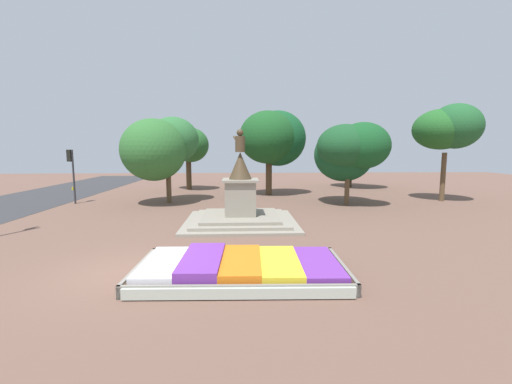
% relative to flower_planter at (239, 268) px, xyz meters
% --- Properties ---
extents(ground_plane, '(87.55, 87.55, 0.00)m').
position_rel_flower_planter_xyz_m(ground_plane, '(-3.55, 0.38, -0.24)').
color(ground_plane, brown).
extents(flower_planter, '(6.21, 3.55, 0.59)m').
position_rel_flower_planter_xyz_m(flower_planter, '(0.00, 0.00, 0.00)').
color(flower_planter, '#38281C').
rests_on(flower_planter, ground_plane).
extents(statue_monument, '(5.53, 5.53, 4.70)m').
position_rel_flower_planter_xyz_m(statue_monument, '(0.06, 7.25, 0.61)').
color(statue_monument, gray).
rests_on(statue_monument, ground_plane).
extents(traffic_light_far_corner, '(0.42, 0.31, 3.69)m').
position_rel_flower_planter_xyz_m(traffic_light_far_corner, '(-11.38, 14.00, 2.30)').
color(traffic_light_far_corner, '#2D2D33').
rests_on(traffic_light_far_corner, ground_plane).
extents(park_tree_far_left, '(5.44, 4.85, 6.83)m').
position_rel_flower_planter_xyz_m(park_tree_far_left, '(2.70, 18.09, 4.37)').
color(park_tree_far_left, '#4C3823').
rests_on(park_tree_far_left, ground_plane).
extents(park_tree_behind_statue, '(3.93, 4.15, 5.63)m').
position_rel_flower_planter_xyz_m(park_tree_behind_statue, '(-4.71, 21.93, 3.73)').
color(park_tree_behind_statue, '#4C3823').
rests_on(park_tree_behind_statue, ground_plane).
extents(park_tree_far_right, '(5.35, 5.39, 5.98)m').
position_rel_flower_planter_xyz_m(park_tree_far_right, '(11.18, 22.87, 3.67)').
color(park_tree_far_right, '#4C3823').
rests_on(park_tree_far_right, ground_plane).
extents(park_tree_street_side, '(4.34, 4.37, 6.88)m').
position_rel_flower_planter_xyz_m(park_tree_street_side, '(14.75, 14.16, 4.96)').
color(park_tree_street_side, brown).
rests_on(park_tree_street_side, ground_plane).
extents(park_tree_mid_canopy, '(4.62, 5.15, 5.44)m').
position_rel_flower_planter_xyz_m(park_tree_mid_canopy, '(7.27, 12.82, 3.42)').
color(park_tree_mid_canopy, brown).
rests_on(park_tree_mid_canopy, ground_plane).
extents(park_tree_distant, '(4.99, 5.47, 5.98)m').
position_rel_flower_planter_xyz_m(park_tree_distant, '(-5.37, 13.99, 3.65)').
color(park_tree_distant, brown).
rests_on(park_tree_distant, ground_plane).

